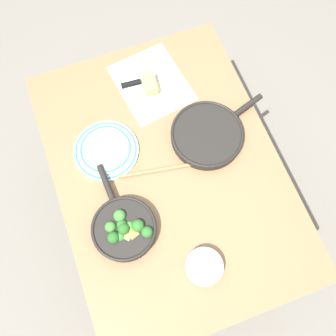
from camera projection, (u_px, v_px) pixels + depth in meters
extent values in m
plane|color=slate|center=(168.00, 213.00, 2.15)|extent=(14.00, 14.00, 0.00)
cube|color=olive|center=(168.00, 171.00, 1.48)|extent=(1.21, 0.87, 0.03)
cylinder|color=#BCBCC1|center=(65.00, 126.00, 1.96)|extent=(0.05, 0.05, 0.70)
cylinder|color=#BCBCC1|center=(198.00, 83.00, 2.05)|extent=(0.05, 0.05, 0.70)
cylinder|color=#BCBCC1|center=(287.00, 277.00, 1.69)|extent=(0.05, 0.05, 0.70)
cylinder|color=black|center=(124.00, 229.00, 1.37)|extent=(0.23, 0.23, 0.04)
torus|color=black|center=(124.00, 228.00, 1.35)|extent=(0.24, 0.24, 0.01)
cylinder|color=black|center=(106.00, 183.00, 1.42)|extent=(0.15, 0.03, 0.02)
cylinder|color=#357027|center=(121.00, 217.00, 1.38)|extent=(0.02, 0.02, 0.02)
sphere|color=#428438|center=(120.00, 216.00, 1.36)|extent=(0.05, 0.05, 0.05)
cylinder|color=#357027|center=(111.00, 228.00, 1.37)|extent=(0.01, 0.01, 0.02)
sphere|color=#428438|center=(110.00, 227.00, 1.35)|extent=(0.04, 0.04, 0.04)
cylinder|color=#245B1C|center=(147.00, 233.00, 1.36)|extent=(0.01, 0.01, 0.02)
sphere|color=#2D6B28|center=(147.00, 232.00, 1.34)|extent=(0.04, 0.04, 0.04)
cylinder|color=#205218|center=(114.00, 239.00, 1.36)|extent=(0.02, 0.02, 0.02)
sphere|color=#286023|center=(113.00, 238.00, 1.33)|extent=(0.04, 0.04, 0.04)
cylinder|color=#205218|center=(125.00, 230.00, 1.37)|extent=(0.02, 0.02, 0.02)
sphere|color=#286023|center=(124.00, 229.00, 1.34)|extent=(0.04, 0.04, 0.04)
cylinder|color=#2C6823|center=(121.00, 238.00, 1.36)|extent=(0.01, 0.01, 0.02)
sphere|color=#387A33|center=(120.00, 237.00, 1.34)|extent=(0.03, 0.03, 0.03)
cylinder|color=#245B1C|center=(139.00, 227.00, 1.37)|extent=(0.02, 0.02, 0.03)
sphere|color=#2D6B28|center=(138.00, 226.00, 1.34)|extent=(0.05, 0.05, 0.05)
cylinder|color=#357027|center=(130.00, 227.00, 1.37)|extent=(0.01, 0.01, 0.02)
sphere|color=#428438|center=(130.00, 226.00, 1.35)|extent=(0.03, 0.03, 0.03)
cylinder|color=#245B1C|center=(123.00, 226.00, 1.37)|extent=(0.01, 0.01, 0.02)
sphere|color=#2D6B28|center=(122.00, 225.00, 1.35)|extent=(0.04, 0.04, 0.04)
cube|color=#AD7F4C|center=(122.00, 248.00, 1.34)|extent=(0.04, 0.05, 0.03)
cube|color=#AD7F4C|center=(128.00, 235.00, 1.35)|extent=(0.06, 0.06, 0.04)
cube|color=#9E703D|center=(132.00, 233.00, 1.36)|extent=(0.06, 0.05, 0.04)
cube|color=#9E703D|center=(125.00, 246.00, 1.34)|extent=(0.03, 0.04, 0.03)
cube|color=olive|center=(131.00, 233.00, 1.36)|extent=(0.03, 0.04, 0.03)
cube|color=olive|center=(124.00, 232.00, 1.36)|extent=(0.04, 0.03, 0.03)
cylinder|color=black|center=(207.00, 135.00, 1.50)|extent=(0.29, 0.29, 0.04)
torus|color=black|center=(207.00, 133.00, 1.48)|extent=(0.29, 0.29, 0.01)
cylinder|color=black|center=(248.00, 105.00, 1.54)|extent=(0.07, 0.15, 0.02)
cylinder|color=#E5CC60|center=(207.00, 136.00, 1.50)|extent=(0.24, 0.24, 0.02)
cylinder|color=#A87A4C|center=(161.00, 169.00, 1.46)|extent=(0.07, 0.34, 0.02)
ellipsoid|color=#A87A4C|center=(210.00, 161.00, 1.47)|extent=(0.05, 0.07, 0.02)
cube|color=silver|center=(152.00, 83.00, 1.61)|extent=(0.37, 0.32, 0.00)
cube|color=silver|center=(160.00, 78.00, 1.61)|extent=(0.04, 0.17, 0.01)
cylinder|color=black|center=(131.00, 84.00, 1.59)|extent=(0.03, 0.09, 0.02)
cube|color=#E0C15B|center=(150.00, 84.00, 1.58)|extent=(0.10, 0.06, 0.05)
cylinder|color=white|center=(106.00, 151.00, 1.49)|extent=(0.26, 0.26, 0.01)
torus|color=teal|center=(106.00, 150.00, 1.49)|extent=(0.25, 0.25, 0.01)
cylinder|color=white|center=(106.00, 149.00, 1.48)|extent=(0.21, 0.21, 0.01)
torus|color=teal|center=(106.00, 149.00, 1.48)|extent=(0.20, 0.20, 0.01)
cylinder|color=#B7B7BC|center=(204.00, 267.00, 1.32)|extent=(0.13, 0.13, 0.04)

